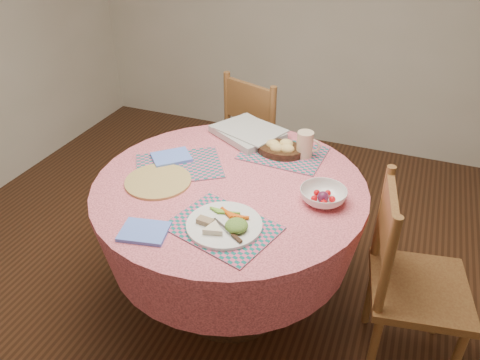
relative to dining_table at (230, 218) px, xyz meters
The scene contains 15 objects.
ground 0.56m from the dining_table, ahead, with size 4.00×4.00×0.00m, color #331C0F.
dining_table is the anchor object (origin of this frame).
chair_right 0.83m from the dining_table, ahead, with size 0.47×0.49×0.92m.
chair_back 0.93m from the dining_table, 99.75° to the left, with size 0.55×0.54×0.94m.
placemat_front 0.38m from the dining_table, 72.20° to the right, with size 0.40×0.30×0.01m, color #11625E.
placemat_left 0.35m from the dining_table, behind, with size 0.40×0.30×0.01m, color #11625E.
placemat_back 0.43m from the dining_table, 67.55° to the left, with size 0.40×0.30×0.01m, color #11625E.
wicker_trivet 0.38m from the dining_table, 160.28° to the right, with size 0.30×0.30×0.01m, color #A98749.
napkin_near 0.52m from the dining_table, 110.98° to the right, with size 0.18×0.14×0.01m, color #6083F6.
napkin_far 0.42m from the dining_table, 164.72° to the left, with size 0.18×0.14×0.01m, color #6083F6.
dinner_plate 0.39m from the dining_table, 70.52° to the right, with size 0.30×0.30×0.05m.
bread_bowl 0.43m from the dining_table, 68.76° to the left, with size 0.23×0.23×0.08m.
latte_mug 0.51m from the dining_table, 54.87° to the left, with size 0.12×0.08×0.13m.
fruit_bowl 0.48m from the dining_table, ahead, with size 0.24×0.24×0.06m.
newspaper_stack 0.52m from the dining_table, 100.55° to the left, with size 0.43×0.40×0.04m.
Camera 1 is at (0.69, -1.63, 1.90)m, focal length 35.00 mm.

